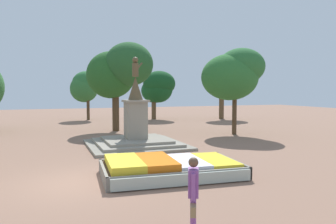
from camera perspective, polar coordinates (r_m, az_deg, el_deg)
name	(u,v)px	position (r m, az deg, el deg)	size (l,w,h in m)	color
ground_plane	(77,183)	(11.70, -15.54, -11.84)	(93.53, 93.53, 0.00)	#8C6651
flower_planter	(169,168)	(12.08, 0.14, -9.75)	(5.22, 3.31, 0.70)	#38281C
statue_monument	(136,133)	(18.45, -5.64, -3.59)	(5.23, 5.23, 4.96)	gray
pedestrian_with_handbag	(193,191)	(7.28, 4.43, -13.60)	(0.42, 0.69, 1.69)	#8C4C99
park_tree_far_left	(119,70)	(25.24, -8.52, 7.18)	(4.79, 5.09, 6.70)	#4C3823
park_tree_far_right	(158,87)	(35.34, -1.78, 4.31)	(3.58, 3.51, 5.20)	brown
park_tree_street_side	(85,86)	(35.82, -14.26, 4.34)	(3.12, 3.03, 5.15)	#4C3823
park_tree_mid_canopy	(222,79)	(36.05, 9.38, 5.73)	(4.37, 3.58, 6.02)	brown
park_tree_distant	(232,73)	(23.79, 11.14, 6.64)	(4.43, 4.05, 6.11)	#4C3823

